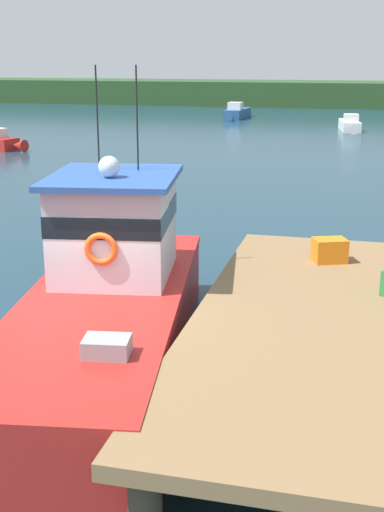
{
  "coord_description": "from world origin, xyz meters",
  "views": [
    {
      "loc": [
        4.11,
        -9.79,
        4.96
      ],
      "look_at": [
        1.2,
        1.91,
        1.4
      ],
      "focal_mm": 47.91,
      "sensor_mm": 36.0,
      "label": 1
    }
  ],
  "objects": [
    {
      "name": "far_shoreline",
      "position": [
        0.0,
        62.0,
        1.2
      ],
      "size": [
        120.0,
        8.0,
        2.4
      ],
      "primitive_type": "cube",
      "color": "#284723",
      "rests_on": "ground"
    },
    {
      "name": "crate_single_far",
      "position": [
        3.65,
        2.84,
        1.42
      ],
      "size": [
        0.72,
        0.63,
        0.44
      ],
      "primitive_type": "cube",
      "rotation": [
        0.0,
        0.0,
        0.38
      ],
      "color": "orange",
      "rests_on": "dock"
    },
    {
      "name": "moored_boat_near_channel",
      "position": [
        3.2,
        38.34,
        0.4
      ],
      "size": [
        1.64,
        4.62,
        1.16
      ],
      "color": "white",
      "rests_on": "ground"
    },
    {
      "name": "ground_plane",
      "position": [
        0.0,
        0.0,
        0.0
      ],
      "size": [
        200.0,
        200.0,
        0.0
      ],
      "primitive_type": "plane",
      "color": "#193847"
    },
    {
      "name": "main_fishing_boat",
      "position": [
        0.11,
        0.47,
        1.01
      ],
      "size": [
        3.74,
        9.96,
        4.8
      ],
      "color": "red",
      "rests_on": "ground"
    },
    {
      "name": "moored_boat_off_the_point",
      "position": [
        -5.99,
        45.72,
        0.45
      ],
      "size": [
        1.6,
        5.26,
        1.32
      ],
      "color": "#285184",
      "rests_on": "ground"
    }
  ]
}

